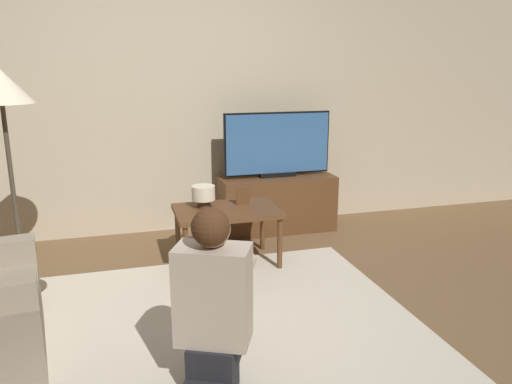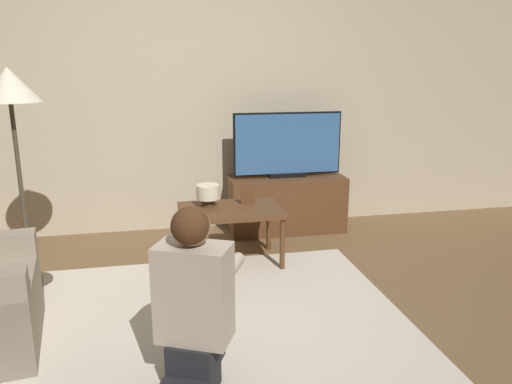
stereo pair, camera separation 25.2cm
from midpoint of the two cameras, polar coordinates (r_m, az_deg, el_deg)
ground_plane at (r=3.11m, az=-7.38°, el=-15.11°), size 10.00×10.00×0.00m
wall_back at (r=4.64m, az=-11.64°, el=11.31°), size 10.00×0.06×2.60m
rug at (r=3.11m, az=-7.38°, el=-14.98°), size 2.45×2.02×0.02m
tv_stand at (r=4.67m, az=0.87°, el=-1.34°), size 1.07×0.39×0.52m
tv at (r=4.56m, az=0.89°, el=5.46°), size 1.00×0.08×0.59m
coffee_table at (r=3.86m, az=-5.22°, el=-2.66°), size 0.79×0.54×0.45m
floor_lamp at (r=3.62m, az=-28.87°, el=8.96°), size 0.39×0.39×1.51m
person_kneeling at (r=2.37m, az=-8.08°, el=-12.76°), size 0.54×0.78×0.90m
picture_frame at (r=3.93m, az=-3.34°, el=-0.40°), size 0.11×0.01×0.15m
table_lamp at (r=3.88m, az=-7.89°, el=-0.28°), size 0.18×0.18×0.17m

